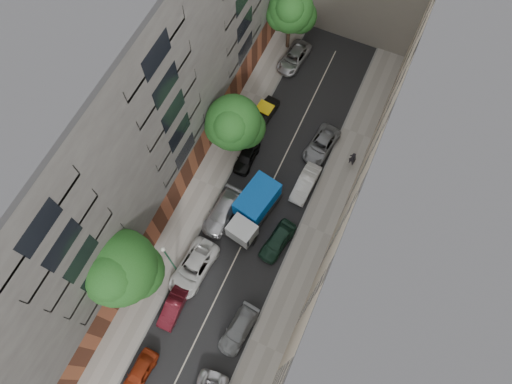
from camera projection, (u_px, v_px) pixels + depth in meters
The scene contains 23 objects.
ground at pixel (261, 206), 42.01m from camera, with size 120.00×120.00×0.00m, color #4C4C49.
road_surface at pixel (261, 206), 42.00m from camera, with size 8.00×44.00×0.02m, color black.
sidewalk_left at pixel (207, 184), 42.84m from camera, with size 3.00×44.00×0.15m, color gray.
sidewalk_right at pixel (316, 230), 41.04m from camera, with size 3.00×44.00×0.15m, color gray.
building_left at pixel (130, 102), 34.64m from camera, with size 8.00×44.00×20.00m, color #474442.
building_right at pixel (409, 215), 31.02m from camera, with size 8.00×44.00×20.00m, color beige.
tarp_truck at pixel (253, 209), 40.23m from camera, with size 3.51×6.54×2.84m.
car_left_0 at pixel (139, 373), 35.73m from camera, with size 1.54×3.83×1.30m, color maroon.
car_left_1 at pixel (173, 307), 37.77m from camera, with size 1.35×3.86×1.27m, color #4E0F18.
car_left_2 at pixel (193, 268), 38.96m from camera, with size 2.50×5.42×1.51m, color silver.
car_left_3 at pixel (222, 212), 41.01m from camera, with size 2.03×4.99×1.45m, color #B1B2B6.
car_left_4 at pixel (247, 157), 43.32m from camera, with size 1.56×3.88×1.32m, color black.
car_left_5 at pixel (265, 113), 45.26m from camera, with size 1.38×3.95×1.30m, color black.
car_left_6 at pixel (294, 58), 47.99m from camera, with size 2.19×4.75×1.32m, color #B8B7BC.
car_right_1 at pixel (239, 330), 37.05m from camera, with size 1.78×4.39×1.27m, color slate.
car_right_2 at pixel (278, 241), 39.95m from camera, with size 1.71×4.24×1.44m, color #142F22.
car_right_3 at pixel (305, 183), 42.16m from camera, with size 1.49×4.26×1.40m, color silver.
car_right_4 at pixel (321, 145), 43.85m from camera, with size 2.15×4.65×1.29m, color slate.
tree_near at pixel (120, 270), 33.11m from camera, with size 5.94×5.76×9.52m.
tree_mid at pixel (234, 125), 39.80m from camera, with size 5.28×5.00×7.38m.
tree_far at pixel (291, 12), 44.55m from camera, with size 4.88×4.53×7.61m.
lamp_post at pixel (168, 258), 35.87m from camera, with size 0.36×0.36×6.43m.
pedestrian at pixel (353, 159), 42.75m from camera, with size 0.69×0.45×1.89m, color black.
Camera 1 is at (6.01, -14.24, 39.09)m, focal length 32.00 mm.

